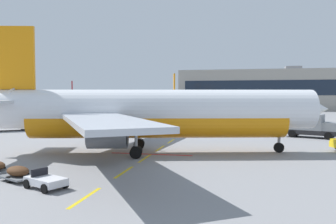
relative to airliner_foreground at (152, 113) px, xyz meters
name	(u,v)px	position (x,y,z in m)	size (l,w,h in m)	color
apron_paint_markings	(178,137)	(0.04, 13.66, -3.95)	(8.00, 95.12, 0.01)	yellow
airliner_foreground	(152,113)	(0.00, 0.00, 0.00)	(34.50, 33.67, 12.20)	white
airliner_mid_left	(172,101)	(-14.25, 82.45, -0.01)	(33.58, 34.41, 12.17)	white
airliner_far_right	(72,105)	(-34.30, 49.59, -0.76)	(25.47, 26.86, 9.84)	silver
catering_truck	(310,125)	(17.57, 16.51, -2.30)	(7.38, 4.92, 3.14)	black
fuel_service_truck	(6,121)	(-28.22, 16.00, -2.30)	(7.04, 6.13, 3.14)	black
baggage_train	(6,170)	(-7.27, -11.79, -3.42)	(11.15, 6.17, 1.14)	silver
terminal_satellite	(266,90)	(18.57, 110.60, 3.84)	(67.66, 21.81, 17.15)	#9E998E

